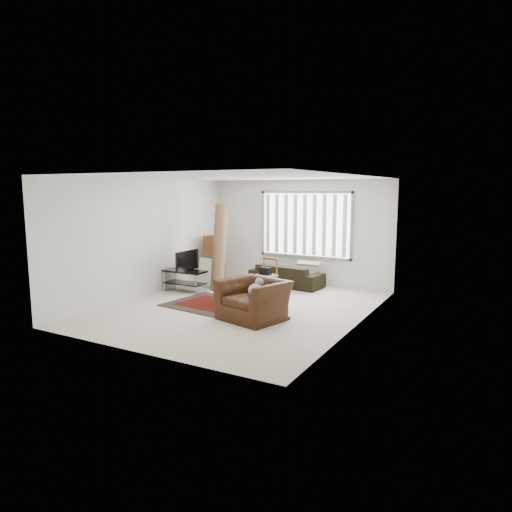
{
  "coord_description": "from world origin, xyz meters",
  "views": [
    {
      "loc": [
        4.82,
        -7.92,
        2.47
      ],
      "look_at": [
        0.15,
        0.44,
        1.05
      ],
      "focal_mm": 32.0,
      "sensor_mm": 36.0,
      "label": 1
    }
  ],
  "objects_px": {
    "side_chair": "(266,274)",
    "sofa": "(286,272)",
    "moving_boxes": "(214,260)",
    "armchair": "(253,297)",
    "tv_stand": "(185,276)"
  },
  "relations": [
    {
      "from": "tv_stand",
      "to": "armchair",
      "type": "height_order",
      "value": "armchair"
    },
    {
      "from": "tv_stand",
      "to": "sofa",
      "type": "distance_m",
      "value": 2.58
    },
    {
      "from": "moving_boxes",
      "to": "armchair",
      "type": "height_order",
      "value": "moving_boxes"
    },
    {
      "from": "side_chair",
      "to": "armchair",
      "type": "height_order",
      "value": "armchair"
    },
    {
      "from": "tv_stand",
      "to": "moving_boxes",
      "type": "relative_size",
      "value": 0.86
    },
    {
      "from": "moving_boxes",
      "to": "tv_stand",
      "type": "bearing_deg",
      "value": -84.7
    },
    {
      "from": "moving_boxes",
      "to": "sofa",
      "type": "xyz_separation_m",
      "value": [
        2.0,
        0.33,
        -0.21
      ]
    },
    {
      "from": "side_chair",
      "to": "armchair",
      "type": "xyz_separation_m",
      "value": [
        0.84,
        -2.09,
        -0.02
      ]
    },
    {
      "from": "sofa",
      "to": "armchair",
      "type": "xyz_separation_m",
      "value": [
        0.75,
        -3.04,
        0.08
      ]
    },
    {
      "from": "tv_stand",
      "to": "side_chair",
      "type": "relative_size",
      "value": 1.25
    },
    {
      "from": "sofa",
      "to": "armchair",
      "type": "distance_m",
      "value": 3.13
    },
    {
      "from": "tv_stand",
      "to": "moving_boxes",
      "type": "height_order",
      "value": "moving_boxes"
    },
    {
      "from": "side_chair",
      "to": "armchair",
      "type": "relative_size",
      "value": 0.6
    },
    {
      "from": "side_chair",
      "to": "sofa",
      "type": "bearing_deg",
      "value": 93.65
    },
    {
      "from": "side_chair",
      "to": "moving_boxes",
      "type": "bearing_deg",
      "value": 171.27
    }
  ]
}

